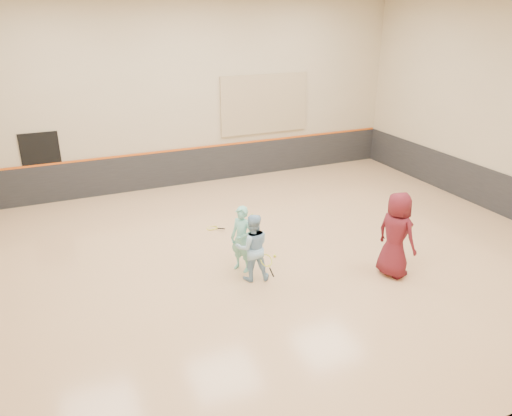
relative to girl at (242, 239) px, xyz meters
name	(u,v)px	position (x,y,z in m)	size (l,w,h in m)	color
room	(262,227)	(0.63, 0.32, 0.04)	(15.04, 12.04, 6.22)	tan
wainscot_back	(189,167)	(0.63, 6.29, -0.17)	(14.90, 0.04, 1.20)	#232326
wainscot_right	(494,192)	(8.10, 0.32, -0.17)	(0.04, 11.90, 1.20)	#232326
accent_stripe	(188,149)	(0.63, 6.28, 0.45)	(14.90, 0.03, 0.06)	#D85914
acoustic_panel	(264,104)	(3.43, 6.27, 1.73)	(3.20, 0.08, 2.00)	tan
doorway	(43,169)	(-3.87, 6.30, 0.33)	(1.10, 0.05, 2.20)	black
girl	(242,239)	(0.00, 0.00, 0.00)	(0.56, 0.37, 1.55)	#79D3BD
instructor	(253,247)	(0.06, -0.47, -0.01)	(0.75, 0.58, 1.54)	#97C6E9
young_man	(396,235)	(3.02, -1.56, 0.20)	(0.96, 0.62, 1.96)	#5A151E
held_racket	(266,260)	(0.27, -0.72, -0.25)	(0.46, 0.46, 0.50)	yellow
spare_racket	(212,226)	(0.11, 2.44, -0.70)	(0.69, 0.69, 0.15)	yellow
ball_under_racket	(275,256)	(0.95, 0.24, -0.74)	(0.07, 0.07, 0.07)	#D6E435
ball_in_hand	(410,227)	(3.24, -1.72, 0.41)	(0.07, 0.07, 0.07)	yellow
ball_beside_spare	(252,215)	(1.46, 2.81, -0.74)	(0.07, 0.07, 0.07)	#B4CB2F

